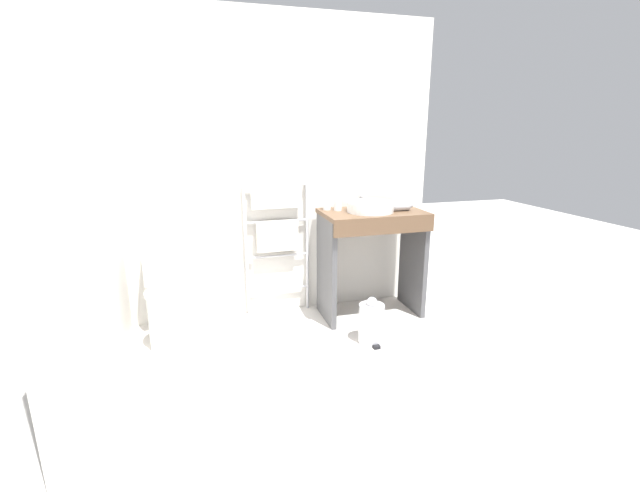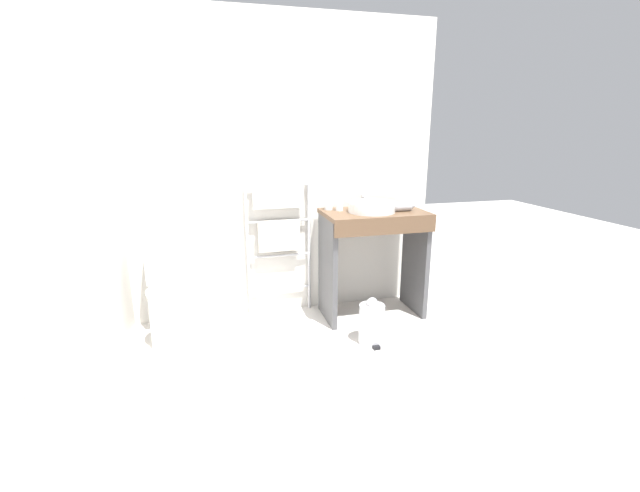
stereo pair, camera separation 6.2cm
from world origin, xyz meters
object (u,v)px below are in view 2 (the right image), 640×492
Objects in this scene: toilet at (176,296)px; cup_near_edge at (339,204)px; trash_bin at (372,323)px; sink_basin at (372,207)px; hair_dryer at (402,206)px; cup_near_wall at (329,204)px; towel_radiator at (279,225)px.

toilet is 8.05× the size of cup_near_edge.
toilet is at bearing 163.10° from trash_bin.
sink_basin reaches higher than hair_dryer.
sink_basin is at bearing 71.32° from trash_bin.
sink_basin is at bearing 1.15° from toilet.
cup_near_edge is 0.29× the size of trash_bin.
sink_basin is at bearing 178.40° from hair_dryer.
cup_near_wall is (1.22, 0.21, 0.60)m from toilet.
toilet is 0.98m from towel_radiator.
cup_near_edge is (1.30, 0.16, 0.60)m from toilet.
sink_basin is 0.91m from trash_bin.
towel_radiator reaches higher than sink_basin.
cup_near_edge is (0.08, -0.06, -0.00)m from cup_near_wall.
trash_bin is (0.55, -0.72, -0.62)m from towel_radiator.
cup_near_wall is 0.09m from cup_near_edge.
hair_dryer is (0.96, -0.28, 0.16)m from towel_radiator.
cup_near_edge reaches higher than sink_basin.
towel_radiator reaches higher than cup_near_edge.
cup_near_edge is 0.98m from trash_bin.
sink_basin is at bearing -21.02° from towel_radiator.
cup_near_wall reaches higher than trash_bin.
cup_near_wall reaches higher than cup_near_edge.
toilet is 7.92× the size of cup_near_wall.
towel_radiator is 11.03× the size of cup_near_wall.
towel_radiator is 0.53m from cup_near_edge.
toilet is at bearing -179.25° from hair_dryer.
trash_bin is (-0.41, -0.44, -0.77)m from hair_dryer.
cup_near_edge is at bearing -37.27° from cup_near_wall.
hair_dryer is at bearing -1.60° from sink_basin.
towel_radiator is 11.22× the size of cup_near_edge.
cup_near_wall reaches higher than hair_dryer.
towel_radiator is 3.22× the size of trash_bin.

